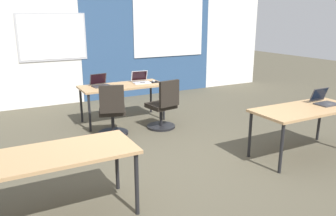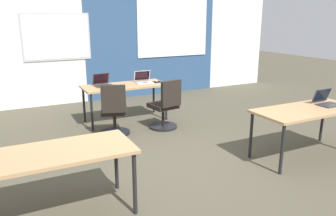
{
  "view_description": "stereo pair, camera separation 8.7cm",
  "coord_description": "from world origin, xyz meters",
  "px_view_note": "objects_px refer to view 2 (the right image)",
  "views": [
    {
      "loc": [
        -2.16,
        -3.76,
        1.99
      ],
      "look_at": [
        -0.25,
        -0.15,
        0.87
      ],
      "focal_mm": 35.65,
      "sensor_mm": 36.0,
      "label": 1
    },
    {
      "loc": [
        -2.09,
        -3.8,
        1.99
      ],
      "look_at": [
        -0.25,
        -0.15,
        0.87
      ],
      "focal_mm": 35.65,
      "sensor_mm": 36.0,
      "label": 2
    }
  ],
  "objects_px": {
    "laptop_far_right": "(144,80)",
    "mouse_far_right": "(156,81)",
    "desk_near_left": "(52,158)",
    "chair_far_left": "(114,114)",
    "chair_far_right": "(165,109)",
    "desk_near_right": "(307,113)",
    "desk_far_center": "(125,88)",
    "laptop_far_left": "(103,83)",
    "laptop_near_right_end": "(327,101)"
  },
  "relations": [
    {
      "from": "desk_near_right",
      "to": "mouse_far_right",
      "type": "xyz_separation_m",
      "value": [
        -1.09,
        2.79,
        0.08
      ]
    },
    {
      "from": "desk_near_left",
      "to": "chair_far_left",
      "type": "bearing_deg",
      "value": 58.22
    },
    {
      "from": "desk_near_right",
      "to": "desk_far_center",
      "type": "relative_size",
      "value": 1.0
    },
    {
      "from": "desk_near_right",
      "to": "desk_far_center",
      "type": "distance_m",
      "value": 3.3
    },
    {
      "from": "desk_near_right",
      "to": "laptop_near_right_end",
      "type": "bearing_deg",
      "value": 4.52
    },
    {
      "from": "laptop_near_right_end",
      "to": "desk_far_center",
      "type": "bearing_deg",
      "value": 127.72
    },
    {
      "from": "mouse_far_right",
      "to": "laptop_far_left",
      "type": "distance_m",
      "value": 1.06
    },
    {
      "from": "desk_near_left",
      "to": "mouse_far_right",
      "type": "xyz_separation_m",
      "value": [
        2.41,
        2.79,
        0.08
      ]
    },
    {
      "from": "desk_near_right",
      "to": "chair_far_right",
      "type": "height_order",
      "value": "chair_far_right"
    },
    {
      "from": "desk_near_left",
      "to": "laptop_far_right",
      "type": "xyz_separation_m",
      "value": [
        2.16,
        2.86,
        0.11
      ]
    },
    {
      "from": "laptop_far_right",
      "to": "mouse_far_right",
      "type": "xyz_separation_m",
      "value": [
        0.24,
        -0.07,
        -0.03
      ]
    },
    {
      "from": "desk_far_center",
      "to": "laptop_far_left",
      "type": "bearing_deg",
      "value": 165.96
    },
    {
      "from": "chair_far_right",
      "to": "laptop_far_right",
      "type": "bearing_deg",
      "value": -94.53
    },
    {
      "from": "desk_near_left",
      "to": "chair_far_left",
      "type": "distance_m",
      "value": 2.48
    },
    {
      "from": "mouse_far_right",
      "to": "laptop_far_left",
      "type": "xyz_separation_m",
      "value": [
        -1.06,
        0.11,
        0.03
      ]
    },
    {
      "from": "desk_near_right",
      "to": "laptop_near_right_end",
      "type": "distance_m",
      "value": 0.45
    },
    {
      "from": "desk_far_center",
      "to": "laptop_near_right_end",
      "type": "xyz_separation_m",
      "value": [
        2.18,
        -2.77,
        0.11
      ]
    },
    {
      "from": "laptop_far_right",
      "to": "chair_far_left",
      "type": "relative_size",
      "value": 0.39
    },
    {
      "from": "chair_far_left",
      "to": "desk_near_left",
      "type": "bearing_deg",
      "value": 76.38
    },
    {
      "from": "desk_far_center",
      "to": "laptop_near_right_end",
      "type": "bearing_deg",
      "value": -51.72
    },
    {
      "from": "desk_near_right",
      "to": "desk_far_center",
      "type": "height_order",
      "value": "same"
    },
    {
      "from": "chair_far_right",
      "to": "laptop_far_left",
      "type": "relative_size",
      "value": 2.53
    },
    {
      "from": "desk_near_left",
      "to": "laptop_far_right",
      "type": "distance_m",
      "value": 3.59
    },
    {
      "from": "desk_near_right",
      "to": "chair_far_left",
      "type": "relative_size",
      "value": 1.74
    },
    {
      "from": "desk_far_center",
      "to": "laptop_far_left",
      "type": "distance_m",
      "value": 0.42
    },
    {
      "from": "desk_near_right",
      "to": "laptop_far_right",
      "type": "height_order",
      "value": "laptop_far_right"
    },
    {
      "from": "desk_near_right",
      "to": "desk_far_center",
      "type": "xyz_separation_m",
      "value": [
        -1.75,
        2.8,
        0.0
      ]
    },
    {
      "from": "desk_near_left",
      "to": "chair_far_left",
      "type": "relative_size",
      "value": 1.74
    },
    {
      "from": "laptop_near_right_end",
      "to": "desk_near_left",
      "type": "bearing_deg",
      "value": 179.94
    },
    {
      "from": "laptop_far_left",
      "to": "chair_far_left",
      "type": "height_order",
      "value": "laptop_far_left"
    },
    {
      "from": "laptop_far_right",
      "to": "desk_near_right",
      "type": "bearing_deg",
      "value": -59.32
    },
    {
      "from": "laptop_far_right",
      "to": "laptop_far_left",
      "type": "relative_size",
      "value": 0.99
    },
    {
      "from": "chair_far_right",
      "to": "desk_near_left",
      "type": "bearing_deg",
      "value": 32.79
    },
    {
      "from": "desk_far_center",
      "to": "desk_near_right",
      "type": "bearing_deg",
      "value": -57.99
    },
    {
      "from": "laptop_near_right_end",
      "to": "chair_far_left",
      "type": "bearing_deg",
      "value": 141.44
    },
    {
      "from": "desk_near_left",
      "to": "laptop_far_left",
      "type": "xyz_separation_m",
      "value": [
        1.35,
        2.9,
        0.11
      ]
    },
    {
      "from": "chair_far_right",
      "to": "laptop_far_left",
      "type": "bearing_deg",
      "value": -54.13
    },
    {
      "from": "desk_near_right",
      "to": "chair_far_left",
      "type": "xyz_separation_m",
      "value": [
        -2.2,
        2.09,
        -0.28
      ]
    },
    {
      "from": "desk_far_center",
      "to": "laptop_far_right",
      "type": "bearing_deg",
      "value": 7.7
    },
    {
      "from": "laptop_near_right_end",
      "to": "laptop_far_right",
      "type": "bearing_deg",
      "value": 121.52
    },
    {
      "from": "desk_near_left",
      "to": "desk_near_right",
      "type": "distance_m",
      "value": 3.5
    },
    {
      "from": "laptop_far_left",
      "to": "desk_near_left",
      "type": "bearing_deg",
      "value": -122.08
    },
    {
      "from": "desk_near_left",
      "to": "mouse_far_right",
      "type": "bearing_deg",
      "value": 49.18
    },
    {
      "from": "mouse_far_right",
      "to": "chair_far_left",
      "type": "height_order",
      "value": "chair_far_left"
    },
    {
      "from": "desk_near_left",
      "to": "laptop_near_right_end",
      "type": "xyz_separation_m",
      "value": [
        3.93,
        0.03,
        0.11
      ]
    },
    {
      "from": "chair_far_right",
      "to": "laptop_near_right_end",
      "type": "bearing_deg",
      "value": 121.1
    },
    {
      "from": "mouse_far_right",
      "to": "desk_near_left",
      "type": "bearing_deg",
      "value": -130.82
    },
    {
      "from": "desk_near_right",
      "to": "chair_far_right",
      "type": "distance_m",
      "value": 2.4
    },
    {
      "from": "desk_near_right",
      "to": "chair_far_left",
      "type": "distance_m",
      "value": 3.05
    },
    {
      "from": "laptop_far_right",
      "to": "chair_far_right",
      "type": "relative_size",
      "value": 0.39
    }
  ]
}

